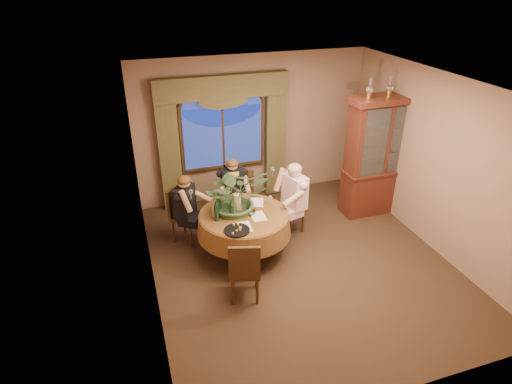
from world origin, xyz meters
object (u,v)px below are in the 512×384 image
object	(u,v)px
chair_back_right	(242,200)
chair_front_left	(245,268)
dining_table	(244,234)
stoneware_vase	(237,202)
chair_back	(186,215)
chair_right	(290,208)
china_cabinet	(380,156)
oil_lamp_left	(370,88)
oil_lamp_right	(410,84)
olive_bowl	(250,213)
wine_bottle_1	(218,208)
centerpiece_plant	(235,173)
person_pink	(294,201)
wine_bottle_4	(216,211)
person_scarf	(233,191)
person_back	(185,211)
wine_bottle_0	(232,209)
wine_bottle_3	(219,201)
oil_lamp_center	(390,86)
wine_bottle_2	(214,207)

from	to	relation	value
chair_back_right	chair_front_left	size ratio (longest dim) A/B	1.00
dining_table	stoneware_vase	xyz separation A→B (m)	(-0.07, 0.13, 0.52)
stoneware_vase	chair_back	bearing A→B (deg)	142.29
chair_right	chair_front_left	bearing A→B (deg)	115.54
china_cabinet	oil_lamp_left	distance (m)	1.33
oil_lamp_right	oil_lamp_left	bearing A→B (deg)	180.00
dining_table	olive_bowl	distance (m)	0.41
chair_front_left	wine_bottle_1	size ratio (longest dim) A/B	2.91
centerpiece_plant	dining_table	bearing A→B (deg)	-63.53
oil_lamp_right	olive_bowl	distance (m)	3.52
dining_table	oil_lamp_right	bearing A→B (deg)	11.03
person_pink	wine_bottle_4	xyz separation A→B (m)	(-1.40, -0.32, 0.23)
chair_back_right	person_scarf	xyz separation A→B (m)	(-0.15, 0.11, 0.15)
oil_lamp_right	stoneware_vase	world-z (taller)	oil_lamp_right
oil_lamp_right	chair_back_right	bearing A→B (deg)	174.04
person_back	person_pink	bearing A→B (deg)	114.63
chair_back	chair_right	bearing A→B (deg)	121.10
wine_bottle_0	wine_bottle_3	bearing A→B (deg)	110.40
oil_lamp_right	centerpiece_plant	size ratio (longest dim) A/B	0.31
person_scarf	centerpiece_plant	bearing A→B (deg)	83.49
centerpiece_plant	wine_bottle_4	distance (m)	0.63
chair_back_right	person_pink	xyz separation A→B (m)	(0.71, -0.66, 0.21)
oil_lamp_center	wine_bottle_4	bearing A→B (deg)	-168.05
oil_lamp_center	wine_bottle_2	world-z (taller)	oil_lamp_center
oil_lamp_left	wine_bottle_3	bearing A→B (deg)	-171.96
chair_back_right	olive_bowl	xyz separation A→B (m)	(-0.15, -0.96, 0.30)
chair_front_left	chair_back	bearing A→B (deg)	123.41
person_back	stoneware_vase	world-z (taller)	person_back
wine_bottle_2	oil_lamp_left	bearing A→B (deg)	10.86
person_back	wine_bottle_4	size ratio (longest dim) A/B	3.86
dining_table	person_pink	xyz separation A→B (m)	(0.96, 0.25, 0.31)
chair_back_right	person_back	world-z (taller)	person_back
oil_lamp_left	chair_back_right	xyz separation A→B (m)	(-2.13, 0.30, -1.91)
dining_table	wine_bottle_2	world-z (taller)	wine_bottle_2
chair_back_right	stoneware_vase	size ratio (longest dim) A/B	3.30
centerpiece_plant	person_scarf	bearing A→B (deg)	77.96
person_pink	stoneware_vase	xyz separation A→B (m)	(-1.03, -0.12, 0.21)
china_cabinet	wine_bottle_1	bearing A→B (deg)	-169.24
china_cabinet	wine_bottle_3	distance (m)	3.12
person_back	wine_bottle_1	xyz separation A→B (m)	(0.42, -0.56, 0.28)
oil_lamp_center	person_scarf	size ratio (longest dim) A/B	0.27
chair_back	person_pink	bearing A→B (deg)	116.88
dining_table	chair_back_right	size ratio (longest dim) A/B	1.55
person_scarf	wine_bottle_0	world-z (taller)	person_scarf
chair_right	chair_front_left	size ratio (longest dim) A/B	1.00
wine_bottle_3	olive_bowl	bearing A→B (deg)	-33.10
dining_table	oil_lamp_left	distance (m)	3.17
china_cabinet	centerpiece_plant	world-z (taller)	china_cabinet
chair_right	chair_front_left	world-z (taller)	same
stoneware_vase	wine_bottle_0	distance (m)	0.25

